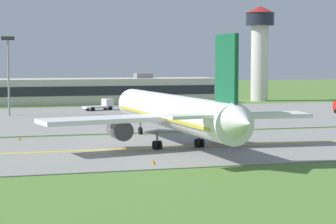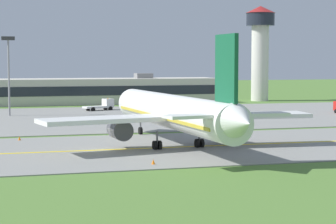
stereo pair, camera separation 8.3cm
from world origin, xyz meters
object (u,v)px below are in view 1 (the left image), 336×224
(airplane_lead, at_px, (174,113))
(service_truck_baggage, at_px, (102,105))
(service_truck_fuel, at_px, (216,110))
(control_tower, at_px, (260,43))
(apron_light_mast, at_px, (8,66))

(airplane_lead, bearing_deg, service_truck_baggage, 88.52)
(service_truck_baggage, relative_size, service_truck_fuel, 1.01)
(control_tower, bearing_deg, apron_light_mast, -154.84)
(airplane_lead, distance_m, service_truck_baggage, 57.82)
(service_truck_baggage, distance_m, service_truck_fuel, 25.87)
(service_truck_fuel, xyz_separation_m, control_tower, (26.46, 39.90, 13.54))
(control_tower, height_order, apron_light_mast, control_tower)
(airplane_lead, distance_m, service_truck_fuel, 43.81)
(airplane_lead, bearing_deg, service_truck_fuel, 63.53)
(airplane_lead, xyz_separation_m, control_tower, (45.94, 79.04, 10.59))
(service_truck_fuel, relative_size, control_tower, 0.28)
(apron_light_mast, bearing_deg, control_tower, 25.16)
(control_tower, distance_m, apron_light_mast, 70.21)
(airplane_lead, relative_size, service_truck_baggage, 5.91)
(apron_light_mast, bearing_deg, service_truck_baggage, 24.09)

